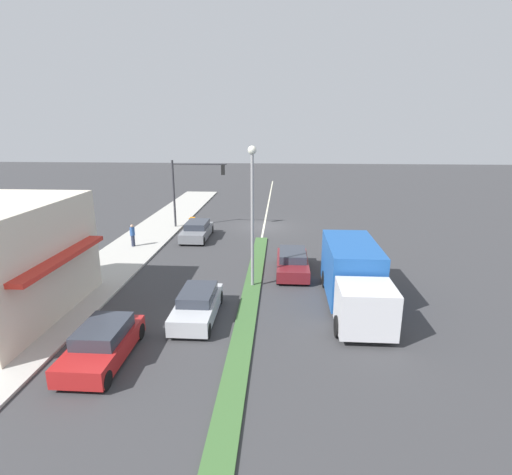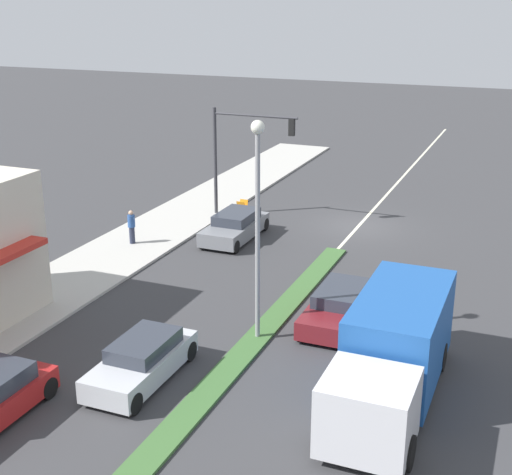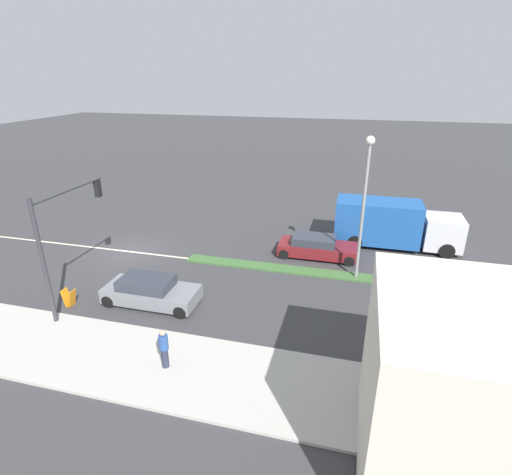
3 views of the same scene
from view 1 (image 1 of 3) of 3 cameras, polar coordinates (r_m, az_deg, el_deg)
name	(u,v)px [view 1 (image 1 of 3)]	position (r m, az deg, el deg)	size (l,w,h in m)	color
ground_plane	(245,325)	(17.82, -1.58, -12.45)	(160.00, 160.00, 0.00)	#38383A
sidewalk_right	(39,323)	(20.23, -28.53, -10.72)	(4.00, 73.00, 0.12)	#B2AFA8
lane_marking_center	(264,226)	(34.72, 1.15, 1.61)	(0.16, 60.00, 0.01)	beige
traffic_signal_main	(190,182)	(33.88, -9.39, 7.77)	(4.59, 0.34, 5.60)	#333338
street_lamp	(252,200)	(20.46, -0.54, 5.45)	(0.44, 0.44, 7.37)	gray
pedestrian	(133,235)	(29.65, -17.22, 0.36)	(0.34, 0.34, 1.59)	#282D42
warning_aframe_sign	(192,222)	(34.84, -9.11, 2.17)	(0.45, 0.53, 0.84)	orange
delivery_truck	(354,276)	(19.72, 13.77, -5.39)	(2.44, 7.50, 2.87)	silver
sedan_silver	(197,305)	(18.35, -8.38, -9.52)	(1.72, 4.19, 1.32)	#B7BABF
suv_grey	(197,231)	(31.14, -8.44, 0.99)	(1.87, 4.44, 1.30)	slate
sedan_maroon	(292,262)	(23.76, 5.22, -3.56)	(1.84, 4.54, 1.27)	maroon
hatchback_red	(102,344)	(16.22, -21.08, -14.00)	(1.85, 4.10, 1.35)	#AD1E1E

